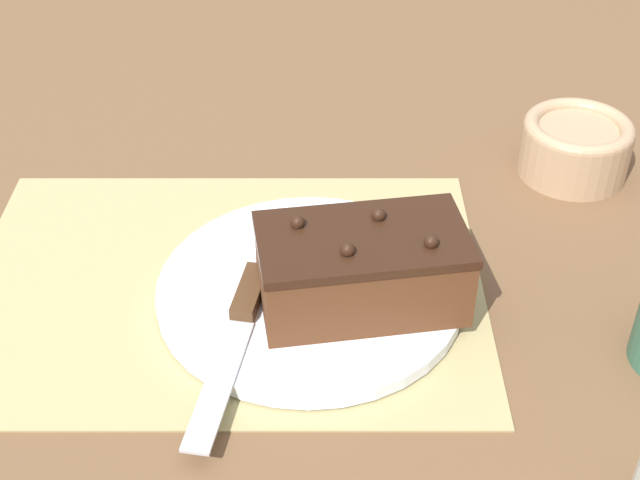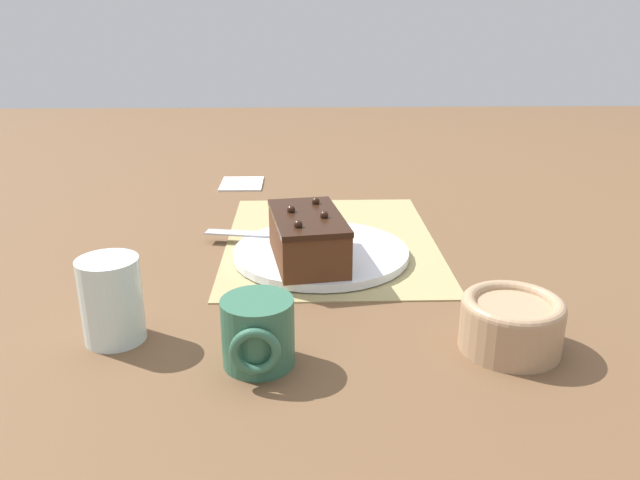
{
  "view_description": "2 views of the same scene",
  "coord_description": "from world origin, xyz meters",
  "views": [
    {
      "loc": [
        0.08,
        -0.61,
        0.52
      ],
      "look_at": [
        0.08,
        0.0,
        0.05
      ],
      "focal_mm": 50.0,
      "sensor_mm": 36.0,
      "label": 1
    },
    {
      "loc": [
        0.96,
        -0.05,
        0.36
      ],
      "look_at": [
        0.12,
        -0.02,
        0.05
      ],
      "focal_mm": 35.0,
      "sensor_mm": 36.0,
      "label": 2
    }
  ],
  "objects": [
    {
      "name": "small_bowl",
      "position": [
        0.35,
        0.19,
        0.03
      ],
      "size": [
        0.11,
        0.11,
        0.06
      ],
      "color": "tan",
      "rests_on": "ground_plane"
    },
    {
      "name": "serving_knife",
      "position": [
        0.02,
        -0.07,
        0.02
      ],
      "size": [
        0.06,
        0.2,
        0.01
      ],
      "rotation": [
        0.0,
        0.0,
        2.97
      ],
      "color": "#472D19",
      "rests_on": "cake_plate"
    },
    {
      "name": "ground_plane",
      "position": [
        0.0,
        0.0,
        0.0
      ],
      "size": [
        3.0,
        3.0,
        0.0
      ],
      "primitive_type": "plane",
      "color": "brown"
    },
    {
      "name": "chocolate_cake",
      "position": [
        0.12,
        -0.04,
        0.05
      ],
      "size": [
        0.18,
        0.12,
        0.08
      ],
      "rotation": [
        0.0,
        0.0,
        0.16
      ],
      "color": "#512D19",
      "rests_on": "cake_plate"
    },
    {
      "name": "cake_plate",
      "position": [
        0.08,
        -0.02,
        0.01
      ],
      "size": [
        0.27,
        0.27,
        0.01
      ],
      "color": "white",
      "rests_on": "placemat_woven"
    },
    {
      "name": "placemat_woven",
      "position": [
        0.0,
        0.0,
        0.0
      ],
      "size": [
        0.46,
        0.34,
        0.0
      ],
      "primitive_type": "cube",
      "color": "tan",
      "rests_on": "ground_plane"
    }
  ]
}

